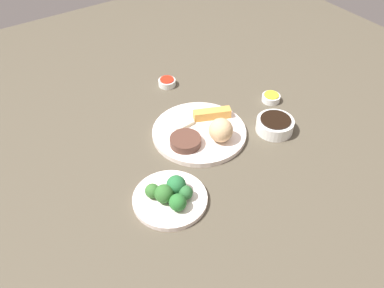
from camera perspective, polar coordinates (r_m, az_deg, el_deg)
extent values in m
cube|color=#4C4436|center=(1.22, 1.43, -0.38)|extent=(2.20, 2.20, 0.02)
cylinder|color=white|center=(1.24, 1.01, 1.65)|extent=(0.29, 0.29, 0.02)
sphere|color=tan|center=(1.19, 4.09, 1.96)|extent=(0.07, 0.07, 0.07)
cube|color=gold|center=(1.28, 2.84, 4.25)|extent=(0.07, 0.12, 0.03)
cube|color=beige|center=(1.27, -1.84, 3.34)|extent=(0.08, 0.07, 0.01)
cylinder|color=#513127|center=(1.18, -0.93, 0.41)|extent=(0.09, 0.09, 0.02)
cylinder|color=white|center=(1.06, -3.11, -7.74)|extent=(0.19, 0.19, 0.01)
sphere|color=#236735|center=(1.05, -2.24, -5.78)|extent=(0.05, 0.05, 0.05)
sphere|color=#27692B|center=(1.01, -2.01, -8.21)|extent=(0.04, 0.04, 0.04)
sphere|color=#2E642A|center=(1.03, -3.97, -6.99)|extent=(0.05, 0.05, 0.05)
sphere|color=#33672B|center=(1.05, -5.59, -6.58)|extent=(0.04, 0.04, 0.04)
sphere|color=#296130|center=(1.04, -0.91, -6.86)|extent=(0.04, 0.04, 0.04)
cylinder|color=white|center=(1.27, 11.57, 2.60)|extent=(0.11, 0.11, 0.04)
cylinder|color=black|center=(1.26, 11.70, 3.37)|extent=(0.09, 0.09, 0.00)
cylinder|color=white|center=(1.46, -3.53, 8.62)|extent=(0.06, 0.06, 0.02)
cylinder|color=red|center=(1.45, -3.55, 9.04)|extent=(0.05, 0.05, 0.00)
cylinder|color=white|center=(1.40, 11.05, 6.36)|extent=(0.06, 0.06, 0.02)
cylinder|color=yellow|center=(1.39, 11.12, 6.79)|extent=(0.05, 0.05, 0.00)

